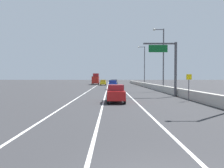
% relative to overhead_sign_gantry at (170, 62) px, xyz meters
% --- Properties ---
extents(ground_plane, '(320.00, 320.00, 0.00)m').
position_rel_overhead_sign_gantry_xyz_m(ground_plane, '(-7.04, 38.15, -4.73)').
color(ground_plane, '#2D2D30').
extents(lane_stripe_left, '(0.16, 130.00, 0.00)m').
position_rel_overhead_sign_gantry_xyz_m(lane_stripe_left, '(-12.54, 29.15, -4.73)').
color(lane_stripe_left, silver).
rests_on(lane_stripe_left, ground_plane).
extents(lane_stripe_center, '(0.16, 130.00, 0.00)m').
position_rel_overhead_sign_gantry_xyz_m(lane_stripe_center, '(-9.04, 29.15, -4.73)').
color(lane_stripe_center, silver).
rests_on(lane_stripe_center, ground_plane).
extents(lane_stripe_right, '(0.16, 130.00, 0.00)m').
position_rel_overhead_sign_gantry_xyz_m(lane_stripe_right, '(-5.54, 29.15, -4.73)').
color(lane_stripe_right, silver).
rests_on(lane_stripe_right, ground_plane).
extents(jersey_barrier_right, '(0.60, 120.00, 1.10)m').
position_rel_overhead_sign_gantry_xyz_m(jersey_barrier_right, '(1.34, 14.15, -4.18)').
color(jersey_barrier_right, '#B2ADA3').
rests_on(jersey_barrier_right, ground_plane).
extents(overhead_sign_gantry, '(4.68, 0.36, 7.50)m').
position_rel_overhead_sign_gantry_xyz_m(overhead_sign_gantry, '(0.00, 0.00, 0.00)').
color(overhead_sign_gantry, '#47474C').
rests_on(overhead_sign_gantry, ground_plane).
extents(speed_advisory_sign, '(0.60, 0.11, 3.00)m').
position_rel_overhead_sign_gantry_xyz_m(speed_advisory_sign, '(0.44, -6.02, -2.96)').
color(speed_advisory_sign, '#4C4C51').
rests_on(speed_advisory_sign, ground_plane).
extents(lamp_post_right_second, '(2.14, 0.44, 11.89)m').
position_rel_overhead_sign_gantry_xyz_m(lamp_post_right_second, '(1.58, 11.44, 1.99)').
color(lamp_post_right_second, '#4C4C51').
rests_on(lamp_post_right_second, ground_plane).
extents(lamp_post_right_third, '(2.14, 0.44, 11.89)m').
position_rel_overhead_sign_gantry_xyz_m(lamp_post_right_third, '(1.77, 35.64, 1.99)').
color(lamp_post_right_third, '#4C4C51').
rests_on(lamp_post_right_third, ground_plane).
extents(car_gray_0, '(1.96, 4.40, 2.07)m').
position_rel_overhead_sign_gantry_xyz_m(car_gray_0, '(-7.30, 28.53, -3.70)').
color(car_gray_0, slate).
rests_on(car_gray_0, ground_plane).
extents(car_yellow_1, '(1.97, 4.57, 1.86)m').
position_rel_overhead_sign_gantry_xyz_m(car_yellow_1, '(-10.59, 42.51, -3.80)').
color(car_yellow_1, gold).
rests_on(car_yellow_1, ground_plane).
extents(car_red_2, '(1.96, 4.73, 1.88)m').
position_rel_overhead_sign_gantry_xyz_m(car_red_2, '(-7.76, -7.04, -3.79)').
color(car_red_2, red).
rests_on(car_red_2, ground_plane).
extents(car_blue_3, '(1.90, 4.32, 2.05)m').
position_rel_overhead_sign_gantry_xyz_m(car_blue_3, '(-7.76, 16.76, -3.71)').
color(car_blue_3, '#1E389E').
rests_on(car_blue_3, ground_plane).
extents(box_truck, '(2.61, 8.96, 4.07)m').
position_rel_overhead_sign_gantry_xyz_m(box_truck, '(-13.53, 50.19, -2.87)').
color(box_truck, '#A51E19').
rests_on(box_truck, ground_plane).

